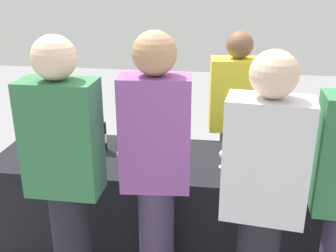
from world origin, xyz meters
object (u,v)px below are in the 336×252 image
at_px(wine_bottle_2, 101,136).
at_px(wine_bottle_4, 163,137).
at_px(wine_glass_0, 42,151).
at_px(guest_2, 262,201).
at_px(ice_bucket, 275,147).
at_px(wine_bottle_0, 41,129).
at_px(wine_bottle_1, 80,128).
at_px(wine_glass_3, 141,156).
at_px(wine_glass_2, 122,154).
at_px(wine_glass_4, 224,155).
at_px(menu_board, 273,155).
at_px(server_pouring, 235,121).
at_px(guest_0, 66,177).
at_px(guest_1, 156,171).
at_px(wine_glass_1, 89,152).
at_px(wine_bottle_3, 123,131).

distance_m(wine_bottle_2, wine_bottle_4, 0.46).
bearing_deg(wine_glass_0, guest_2, -21.85).
bearing_deg(wine_bottle_4, ice_bucket, 0.31).
distance_m(wine_bottle_0, wine_bottle_1, 0.30).
bearing_deg(wine_glass_3, wine_glass_0, 179.10).
xyz_separation_m(wine_bottle_1, ice_bucket, (1.47, -0.06, -0.04)).
bearing_deg(wine_bottle_4, wine_glass_2, -128.72).
distance_m(wine_glass_0, wine_glass_4, 1.26).
xyz_separation_m(wine_bottle_2, wine_glass_4, (0.91, -0.17, -0.02)).
bearing_deg(guest_2, menu_board, 88.02).
height_order(wine_bottle_2, server_pouring, server_pouring).
xyz_separation_m(wine_glass_4, guest_0, (-0.87, -0.62, 0.10)).
relative_size(wine_bottle_1, ice_bucket, 1.67).
bearing_deg(wine_glass_2, guest_2, -33.91).
height_order(guest_0, guest_2, guest_0).
height_order(wine_glass_4, guest_1, guest_1).
distance_m(wine_glass_1, guest_0, 0.54).
bearing_deg(wine_bottle_0, wine_bottle_4, -1.05).
bearing_deg(wine_glass_2, ice_bucket, 15.86).
relative_size(wine_bottle_1, wine_bottle_2, 1.06).
height_order(wine_bottle_4, wine_glass_3, wine_bottle_4).
relative_size(wine_bottle_0, wine_bottle_1, 0.99).
height_order(server_pouring, guest_2, guest_2).
bearing_deg(server_pouring, wine_bottle_2, 22.48).
height_order(ice_bucket, guest_1, guest_1).
height_order(wine_glass_3, menu_board, wine_glass_3).
height_order(wine_bottle_3, server_pouring, server_pouring).
height_order(wine_bottle_2, wine_bottle_3, wine_bottle_3).
relative_size(wine_bottle_3, menu_board, 0.46).
bearing_deg(guest_2, wine_bottle_3, 141.88).
relative_size(wine_glass_3, wine_glass_4, 1.12).
xyz_separation_m(wine_bottle_0, wine_glass_3, (0.86, -0.34, -0.01)).
distance_m(guest_0, guest_1, 0.50).
relative_size(wine_bottle_0, wine_glass_4, 2.53).
height_order(wine_glass_2, wine_glass_3, wine_glass_3).
relative_size(wine_bottle_4, guest_2, 0.18).
bearing_deg(wine_glass_3, wine_bottle_3, 119.61).
xyz_separation_m(wine_bottle_0, server_pouring, (1.49, 0.46, -0.02)).
bearing_deg(wine_glass_4, wine_bottle_4, 155.61).
xyz_separation_m(wine_bottle_1, guest_2, (1.31, -0.96, 0.04)).
height_order(guest_0, guest_1, guest_1).
height_order(wine_bottle_0, wine_glass_3, wine_bottle_0).
relative_size(wine_glass_2, ice_bucket, 0.66).
relative_size(wine_glass_4, guest_0, 0.07).
distance_m(wine_bottle_3, ice_bucket, 1.14).
height_order(wine_glass_4, guest_2, guest_2).
xyz_separation_m(server_pouring, guest_2, (0.12, -1.37, 0.07)).
distance_m(wine_bottle_4, guest_0, 0.93).
bearing_deg(wine_glass_1, guest_1, -37.89).
bearing_deg(ice_bucket, wine_bottle_0, 179.57).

